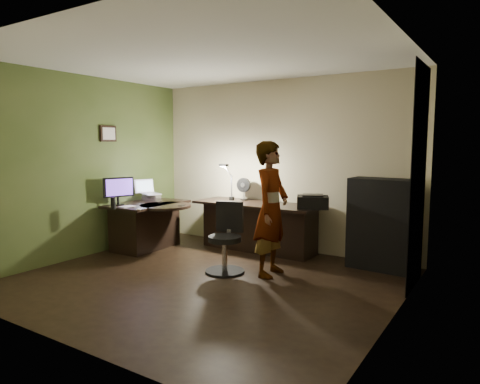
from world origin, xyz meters
The scene contains 27 objects.
floor centered at (0.00, 0.00, -0.01)m, with size 4.50×4.00×0.01m, color black.
ceiling centered at (0.00, 0.00, 2.71)m, with size 4.50×4.00×0.01m, color silver.
wall_back centered at (0.00, 2.00, 1.35)m, with size 4.50×0.01×2.70m, color #C0B58D.
wall_front centered at (0.00, -2.00, 1.35)m, with size 4.50×0.01×2.70m, color #C0B58D.
wall_left centered at (-2.25, 0.00, 1.35)m, with size 0.01×4.00×2.70m, color #C0B58D.
wall_right centered at (2.25, 0.00, 1.35)m, with size 0.01×4.00×2.70m, color #C0B58D.
green_wall_overlay centered at (-2.24, 0.00, 1.35)m, with size 0.00×4.00×2.70m, color #4C5F2B.
arched_doorway centered at (2.24, 1.15, 1.30)m, with size 0.01×0.90×2.60m, color black.
french_door centered at (2.24, -0.55, 1.05)m, with size 0.02×0.92×2.10m, color white.
framed_picture centered at (-2.22, 0.45, 1.85)m, with size 0.04×0.30×0.25m, color black.
desk_left centered at (-1.78, 0.82, 0.37)m, with size 0.80×1.29×0.75m, color black.
desk_right centered at (-0.21, 1.63, 0.38)m, with size 2.04×0.72×0.77m, color black.
cabinet centered at (1.70, 1.70, 0.62)m, with size 0.82×0.41×1.23m, color black.
laptop_stand centered at (-1.91, 1.06, 0.80)m, with size 0.26×0.21×0.11m, color silver.
laptop centered at (-1.91, 1.06, 0.97)m, with size 0.35×0.33×0.24m, color silver.
monitor centered at (-1.99, 0.41, 0.90)m, with size 0.10×0.48×0.31m, color black.
mouse centered at (-1.33, 0.21, 0.76)m, with size 0.06×0.08×0.03m, color silver.
phone centered at (-1.11, 0.89, 0.75)m, with size 0.07×0.13×0.01m, color black.
pen centered at (-1.61, 0.96, 0.75)m, with size 0.01×0.16×0.01m, color black.
speaker centered at (-1.74, 0.09, 0.83)m, with size 0.07×0.07×0.18m, color black.
notepad centered at (-1.74, 0.35, 0.75)m, with size 0.16×0.22×0.01m, color silver.
desk_fan centered at (-0.54, 1.78, 0.96)m, with size 0.23×0.13×0.36m, color black.
headphones centered at (-0.02, 1.83, 0.82)m, with size 0.18×0.08×0.09m, color #2530A0.
printer centered at (0.77, 1.55, 0.87)m, with size 0.44×0.34×0.19m, color black.
desk_lamp centered at (-0.68, 1.63, 1.09)m, with size 0.15×0.29×0.63m, color black.
office_chair centered at (0.02, 0.41, 0.46)m, with size 0.52×0.52×0.92m, color black.
person centered at (0.57, 0.66, 0.86)m, with size 0.62×0.41×1.73m, color #D8A88C.
Camera 1 is at (3.15, -4.12, 1.70)m, focal length 32.00 mm.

